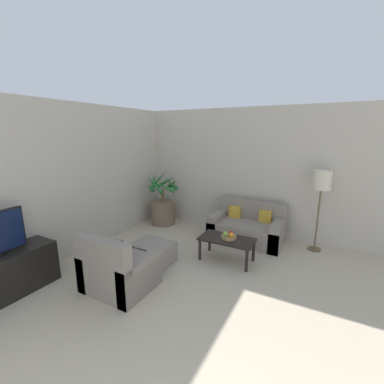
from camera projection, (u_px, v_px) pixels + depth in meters
wall_back at (289, 175)px, 5.18m from camera, size 8.08×0.06×2.70m
wall_left at (22, 190)px, 3.80m from camera, size 0.06×8.30×2.70m
potted_palm at (163, 207)px, 6.22m from camera, size 0.76×0.84×1.29m
sofa_loveseat at (247, 228)px, 5.28m from camera, size 1.44×0.82×0.78m
floor_lamp at (322, 184)px, 4.60m from camera, size 0.32×0.32×1.52m
coffee_table at (227, 242)px, 4.41m from camera, size 0.93×0.50×0.41m
fruit_bowl at (229, 237)px, 4.40m from camera, size 0.26×0.26×0.05m
apple_red at (231, 233)px, 4.40m from camera, size 0.08×0.08×0.08m
apple_green at (225, 234)px, 4.36m from camera, size 0.08×0.08×0.08m
orange_fruit at (231, 235)px, 4.31m from camera, size 0.08×0.08×0.08m
armchair at (118, 271)px, 3.62m from camera, size 0.90×0.77×0.85m
ottoman at (153, 253)px, 4.39m from camera, size 0.68×0.53×0.35m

